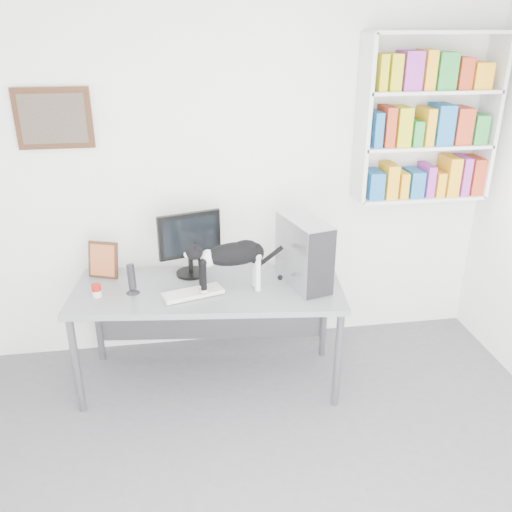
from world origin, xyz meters
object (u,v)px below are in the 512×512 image
(bookshelf, at_px, (427,119))
(leaning_print, at_px, (103,259))
(monitor, at_px, (190,244))
(desk, at_px, (210,336))
(cat, at_px, (232,267))
(pc_tower, at_px, (304,252))
(soup_can, at_px, (97,291))
(keyboard, at_px, (193,293))
(speaker, at_px, (132,278))

(bookshelf, xyz_separation_m, leaning_print, (-2.45, -0.14, -0.92))
(bookshelf, height_order, monitor, bookshelf)
(bookshelf, xyz_separation_m, desk, (-1.71, -0.44, -1.46))
(monitor, bearing_deg, cat, -65.74)
(pc_tower, distance_m, soup_can, 1.45)
(monitor, distance_m, keyboard, 0.41)
(desk, relative_size, monitor, 3.84)
(monitor, bearing_deg, pc_tower, -34.94)
(keyboard, distance_m, pc_tower, 0.82)
(keyboard, height_order, soup_can, soup_can)
(keyboard, relative_size, leaning_print, 1.49)
(keyboard, distance_m, soup_can, 0.65)
(speaker, xyz_separation_m, leaning_print, (-0.22, 0.30, 0.03))
(bookshelf, height_order, keyboard, bookshelf)
(desk, relative_size, pc_tower, 3.90)
(bookshelf, relative_size, desk, 0.65)
(monitor, distance_m, soup_can, 0.73)
(leaning_print, relative_size, cat, 0.45)
(bookshelf, distance_m, monitor, 2.00)
(monitor, height_order, soup_can, monitor)
(monitor, relative_size, leaning_print, 1.78)
(speaker, bearing_deg, pc_tower, -15.96)
(desk, xyz_separation_m, speaker, (-0.52, 0.00, 0.51))
(desk, distance_m, leaning_print, 0.96)
(monitor, bearing_deg, keyboard, -106.39)
(keyboard, bearing_deg, pc_tower, -11.89)
(bookshelf, relative_size, leaning_print, 4.47)
(leaning_print, distance_m, cat, 0.98)
(bookshelf, xyz_separation_m, keyboard, (-1.82, -0.54, -1.04))
(pc_tower, bearing_deg, cat, 170.99)
(desk, distance_m, speaker, 0.73)
(monitor, bearing_deg, leaning_print, 158.53)
(pc_tower, height_order, cat, pc_tower)
(speaker, distance_m, leaning_print, 0.37)
(bookshelf, bearing_deg, speaker, -168.82)
(monitor, relative_size, pc_tower, 1.02)
(bookshelf, distance_m, speaker, 2.46)
(leaning_print, bearing_deg, speaker, -33.96)
(speaker, bearing_deg, desk, -14.47)
(keyboard, height_order, speaker, speaker)
(keyboard, xyz_separation_m, leaning_print, (-0.63, 0.40, 0.12))
(soup_can, bearing_deg, monitor, 21.58)
(monitor, distance_m, speaker, 0.50)
(desk, bearing_deg, monitor, 120.62)
(soup_can, bearing_deg, leaning_print, 86.29)
(soup_can, bearing_deg, speaker, 4.59)
(desk, distance_m, soup_can, 0.88)
(monitor, distance_m, leaning_print, 0.64)
(bookshelf, relative_size, keyboard, 2.99)
(pc_tower, distance_m, leaning_print, 1.46)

